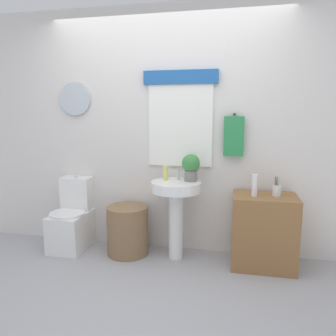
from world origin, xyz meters
TOP-DOWN VIEW (x-y plane):
  - ground_plane at (0.00, 0.00)m, footprint 8.00×8.00m
  - back_wall at (0.00, 1.15)m, footprint 4.40×0.18m
  - toilet at (-1.03, 0.89)m, footprint 0.38×0.51m
  - laundry_hamper at (-0.37, 0.85)m, footprint 0.44×0.44m
  - pedestal_sink at (0.15, 0.85)m, footprint 0.51×0.51m
  - faucet at (0.15, 0.97)m, footprint 0.03×0.03m
  - wooden_cabinet at (1.02, 0.85)m, footprint 0.60×0.44m
  - soap_bottle at (0.03, 0.90)m, footprint 0.05×0.05m
  - potted_plant at (0.29, 0.91)m, footprint 0.18×0.18m
  - lotion_bottle at (0.92, 0.81)m, footprint 0.05×0.05m
  - toothbrush_cup at (1.13, 0.87)m, footprint 0.08×0.08m

SIDE VIEW (x-z plane):
  - ground_plane at x=0.00m, z-range 0.00..0.00m
  - laundry_hamper at x=-0.37m, z-range 0.00..0.52m
  - toilet at x=-1.03m, z-range -0.10..0.70m
  - wooden_cabinet at x=1.02m, z-range 0.00..0.71m
  - pedestal_sink at x=0.15m, z-range 0.20..1.01m
  - toothbrush_cup at x=1.13m, z-range 0.68..0.86m
  - lotion_bottle at x=0.92m, z-range 0.71..0.92m
  - faucet at x=0.15m, z-range 0.81..0.91m
  - soap_bottle at x=0.03m, z-range 0.81..0.96m
  - potted_plant at x=0.29m, z-range 0.83..1.11m
  - back_wall at x=0.00m, z-range 0.00..2.60m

